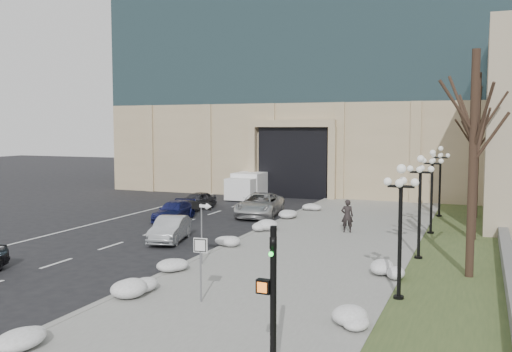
# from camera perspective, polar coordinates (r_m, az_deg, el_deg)

# --- Properties ---
(ground) EXTENTS (160.00, 160.00, 0.00)m
(ground) POSITION_cam_1_polar(r_m,az_deg,el_deg) (18.47, -16.21, -14.28)
(ground) COLOR black
(ground) RESTS_ON ground
(sidewalk) EXTENTS (9.00, 40.00, 0.12)m
(sidewalk) POSITION_cam_1_polar(r_m,az_deg,el_deg) (29.27, 6.77, -6.84)
(sidewalk) COLOR gray
(sidewalk) RESTS_ON ground
(curb) EXTENTS (0.30, 40.00, 0.14)m
(curb) POSITION_cam_1_polar(r_m,az_deg,el_deg) (30.70, -1.42, -6.23)
(curb) COLOR gray
(curb) RESTS_ON ground
(grass_strip) EXTENTS (4.00, 40.00, 0.10)m
(grass_strip) POSITION_cam_1_polar(r_m,az_deg,el_deg) (28.35, 19.68, -7.50)
(grass_strip) COLOR #394B25
(grass_strip) RESTS_ON ground
(stone_wall) EXTENTS (0.50, 30.00, 0.70)m
(stone_wall) POSITION_cam_1_polar(r_m,az_deg,el_deg) (30.26, 23.64, -6.27)
(stone_wall) COLOR slate
(stone_wall) RESTS_ON ground
(office_tower) EXTENTS (40.00, 24.70, 36.00)m
(office_tower) POSITION_cam_1_polar(r_m,az_deg,el_deg) (60.02, 9.25, 16.88)
(office_tower) COLOR tan
(office_tower) RESTS_ON ground
(car_b) EXTENTS (2.29, 4.19, 1.31)m
(car_b) POSITION_cam_1_polar(r_m,az_deg,el_deg) (30.41, -8.57, -5.27)
(car_b) COLOR #B8BCC0
(car_b) RESTS_ON ground
(car_c) EXTENTS (2.17, 4.36, 1.22)m
(car_c) POSITION_cam_1_polar(r_m,az_deg,el_deg) (37.09, -8.21, -3.49)
(car_c) COLOR navy
(car_c) RESTS_ON ground
(car_d) EXTENTS (3.26, 5.82, 1.54)m
(car_d) POSITION_cam_1_polar(r_m,az_deg,el_deg) (38.50, 0.38, -2.89)
(car_d) COLOR silver
(car_d) RESTS_ON ground
(car_e) EXTENTS (1.77, 3.86, 1.28)m
(car_e) POSITION_cam_1_polar(r_m,az_deg,el_deg) (41.83, -5.92, -2.47)
(car_e) COLOR #313036
(car_e) RESTS_ON ground
(pedestrian) EXTENTS (0.78, 0.63, 1.85)m
(pedestrian) POSITION_cam_1_polar(r_m,az_deg,el_deg) (32.36, 9.11, -3.96)
(pedestrian) COLOR black
(pedestrian) RESTS_ON sidewalk
(box_truck) EXTENTS (2.48, 6.85, 2.17)m
(box_truck) POSITION_cam_1_polar(r_m,az_deg,el_deg) (48.75, -0.32, -0.90)
(box_truck) COLOR white
(box_truck) RESTS_ON ground
(one_way_sign) EXTENTS (1.05, 0.31, 2.81)m
(one_way_sign) POSITION_cam_1_polar(r_m,az_deg,el_deg) (24.51, -5.17, -3.76)
(one_way_sign) COLOR slate
(one_way_sign) RESTS_ON ground
(keep_sign) EXTENTS (0.49, 0.08, 2.30)m
(keep_sign) POSITION_cam_1_polar(r_m,az_deg,el_deg) (19.40, -5.57, -7.97)
(keep_sign) COLOR slate
(keep_sign) RESTS_ON ground
(traffic_signal) EXTENTS (0.64, 0.86, 3.79)m
(traffic_signal) POSITION_cam_1_polar(r_m,az_deg,el_deg) (13.37, 1.59, -13.09)
(traffic_signal) COLOR black
(traffic_signal) RESTS_ON ground
(snow_clump_a) EXTENTS (1.10, 1.60, 0.36)m
(snow_clump_a) POSITION_cam_1_polar(r_m,az_deg,el_deg) (17.07, -22.29, -15.01)
(snow_clump_a) COLOR white
(snow_clump_a) RESTS_ON sidewalk
(snow_clump_b) EXTENTS (1.10, 1.60, 0.36)m
(snow_clump_b) POSITION_cam_1_polar(r_m,az_deg,el_deg) (21.09, -12.27, -10.90)
(snow_clump_b) COLOR white
(snow_clump_b) RESTS_ON sidewalk
(snow_clump_c) EXTENTS (1.10, 1.60, 0.36)m
(snow_clump_c) POSITION_cam_1_polar(r_m,az_deg,el_deg) (24.02, -8.26, -8.88)
(snow_clump_c) COLOR white
(snow_clump_c) RESTS_ON sidewalk
(snow_clump_d) EXTENTS (1.10, 1.60, 0.36)m
(snow_clump_d) POSITION_cam_1_polar(r_m,az_deg,el_deg) (28.51, -2.67, -6.63)
(snow_clump_d) COLOR white
(snow_clump_d) RESTS_ON sidewalk
(snow_clump_e) EXTENTS (1.10, 1.60, 0.36)m
(snow_clump_e) POSITION_cam_1_polar(r_m,az_deg,el_deg) (32.43, 0.56, -5.21)
(snow_clump_e) COLOR white
(snow_clump_e) RESTS_ON sidewalk
(snow_clump_f) EXTENTS (1.10, 1.60, 0.36)m
(snow_clump_f) POSITION_cam_1_polar(r_m,az_deg,el_deg) (36.95, 3.24, -3.97)
(snow_clump_f) COLOR white
(snow_clump_f) RESTS_ON sidewalk
(snow_clump_g) EXTENTS (1.10, 1.60, 0.36)m
(snow_clump_g) POSITION_cam_1_polar(r_m,az_deg,el_deg) (40.88, 5.48, -3.12)
(snow_clump_g) COLOR white
(snow_clump_g) RESTS_ON sidewalk
(snow_clump_h) EXTENTS (1.10, 1.60, 0.36)m
(snow_clump_h) POSITION_cam_1_polar(r_m,az_deg,el_deg) (17.83, 10.00, -13.84)
(snow_clump_h) COLOR white
(snow_clump_h) RESTS_ON sidewalk
(snow_clump_i) EXTENTS (1.10, 1.60, 0.36)m
(snow_clump_i) POSITION_cam_1_polar(r_m,az_deg,el_deg) (23.57, 13.29, -9.23)
(snow_clump_i) COLOR white
(snow_clump_i) RESTS_ON sidewalk
(lamppost_a) EXTENTS (1.18, 1.18, 4.76)m
(lamppost_a) POSITION_cam_1_polar(r_m,az_deg,el_deg) (20.08, 14.24, -3.64)
(lamppost_a) COLOR black
(lamppost_a) RESTS_ON ground
(lamppost_b) EXTENTS (1.18, 1.18, 4.76)m
(lamppost_b) POSITION_cam_1_polar(r_m,az_deg,el_deg) (26.49, 16.08, -1.63)
(lamppost_b) COLOR black
(lamppost_b) RESTS_ON ground
(lamppost_c) EXTENTS (1.18, 1.18, 4.76)m
(lamppost_c) POSITION_cam_1_polar(r_m,az_deg,el_deg) (32.93, 17.19, -0.41)
(lamppost_c) COLOR black
(lamppost_c) RESTS_ON ground
(lamppost_d) EXTENTS (1.18, 1.18, 4.76)m
(lamppost_d) POSITION_cam_1_polar(r_m,az_deg,el_deg) (39.39, 17.94, 0.42)
(lamppost_d) COLOR black
(lamppost_d) RESTS_ON ground
(tree_near) EXTENTS (3.20, 3.20, 9.00)m
(tree_near) POSITION_cam_1_polar(r_m,az_deg,el_deg) (23.71, 20.95, 4.16)
(tree_near) COLOR black
(tree_near) RESTS_ON ground
(tree_mid) EXTENTS (3.20, 3.20, 8.50)m
(tree_mid) POSITION_cam_1_polar(r_m,az_deg,el_deg) (31.71, 21.13, 3.68)
(tree_mid) COLOR black
(tree_mid) RESTS_ON ground
(tree_far) EXTENTS (3.20, 3.20, 9.50)m
(tree_far) POSITION_cam_1_polar(r_m,az_deg,el_deg) (39.70, 21.28, 4.80)
(tree_far) COLOR black
(tree_far) RESTS_ON ground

